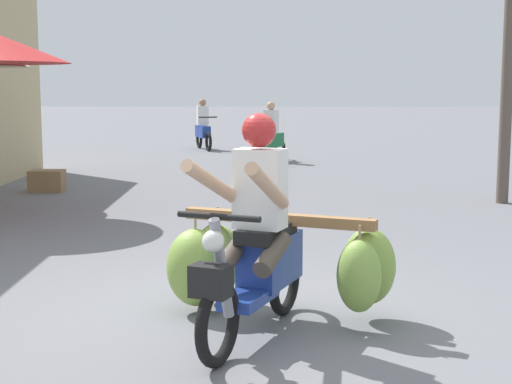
{
  "coord_description": "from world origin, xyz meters",
  "views": [
    {
      "loc": [
        0.03,
        -5.62,
        1.77
      ],
      "look_at": [
        0.02,
        0.58,
        0.9
      ],
      "focal_mm": 53.59,
      "sensor_mm": 36.0,
      "label": 1
    }
  ],
  "objects_px": {
    "motorbike_main_loaded": "(260,257)",
    "motorbike_distant_ahead_left": "(204,129)",
    "utility_pole": "(512,5)",
    "produce_crate": "(48,181)",
    "motorbike_distant_ahead_right": "(271,138)"
  },
  "relations": [
    {
      "from": "motorbike_main_loaded",
      "to": "produce_crate",
      "type": "bearing_deg",
      "value": 116.35
    },
    {
      "from": "motorbike_main_loaded",
      "to": "motorbike_distant_ahead_right",
      "type": "height_order",
      "value": "motorbike_main_loaded"
    },
    {
      "from": "motorbike_distant_ahead_left",
      "to": "produce_crate",
      "type": "xyz_separation_m",
      "value": [
        -2.04,
        -8.49,
        -0.39
      ]
    },
    {
      "from": "motorbike_distant_ahead_right",
      "to": "motorbike_distant_ahead_left",
      "type": "bearing_deg",
      "value": 117.41
    },
    {
      "from": "motorbike_distant_ahead_left",
      "to": "utility_pole",
      "type": "bearing_deg",
      "value": -61.91
    },
    {
      "from": "produce_crate",
      "to": "motorbike_main_loaded",
      "type": "bearing_deg",
      "value": -63.65
    },
    {
      "from": "produce_crate",
      "to": "utility_pole",
      "type": "relative_size",
      "value": 0.1
    },
    {
      "from": "motorbike_distant_ahead_left",
      "to": "utility_pole",
      "type": "distance_m",
      "value": 11.31
    },
    {
      "from": "motorbike_distant_ahead_left",
      "to": "utility_pole",
      "type": "relative_size",
      "value": 0.27
    },
    {
      "from": "produce_crate",
      "to": "utility_pole",
      "type": "distance_m",
      "value": 7.86
    },
    {
      "from": "motorbike_distant_ahead_right",
      "to": "utility_pole",
      "type": "xyz_separation_m",
      "value": [
        3.41,
        -6.29,
        2.37
      ]
    },
    {
      "from": "motorbike_main_loaded",
      "to": "produce_crate",
      "type": "height_order",
      "value": "motorbike_main_loaded"
    },
    {
      "from": "motorbike_main_loaded",
      "to": "utility_pole",
      "type": "bearing_deg",
      "value": 57.7
    },
    {
      "from": "produce_crate",
      "to": "utility_pole",
      "type": "height_order",
      "value": "utility_pole"
    },
    {
      "from": "motorbike_main_loaded",
      "to": "motorbike_distant_ahead_left",
      "type": "xyz_separation_m",
      "value": [
        -1.49,
        15.63,
        0.07
      ]
    }
  ]
}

